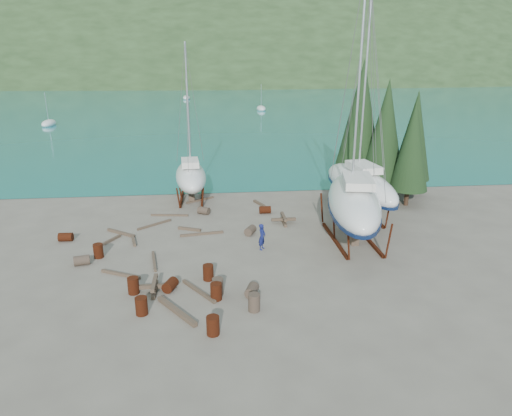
{
  "coord_description": "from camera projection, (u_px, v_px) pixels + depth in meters",
  "views": [
    {
      "loc": [
        -1.96,
        -24.25,
        11.66
      ],
      "look_at": [
        0.86,
        3.0,
        2.52
      ],
      "focal_mm": 32.0,
      "sensor_mm": 36.0,
      "label": 1
    }
  ],
  "objects": [
    {
      "name": "timber_pile_fore",
      "position": [
        155.0,
        286.0,
        23.67
      ],
      "size": [
        1.8,
        1.8,
        0.6
      ],
      "color": "brown",
      "rests_on": "ground"
    },
    {
      "name": "drum_2",
      "position": [
        66.0,
        237.0,
        30.16
      ],
      "size": [
        0.9,
        0.61,
        0.58
      ],
      "primitive_type": "cylinder",
      "rotation": [
        1.57,
        0.0,
        1.54
      ],
      "color": "#4F210D",
      "rests_on": "ground"
    },
    {
      "name": "drum_16",
      "position": [
        218.0,
        286.0,
        23.38
      ],
      "size": [
        0.58,
        0.58,
        0.88
      ],
      "primitive_type": "cylinder",
      "color": "#2D2823",
      "rests_on": "ground"
    },
    {
      "name": "timber_16",
      "position": [
        177.0,
        311.0,
        21.74
      ],
      "size": [
        2.04,
        2.76,
        0.23
      ],
      "primitive_type": "cube",
      "rotation": [
        0.0,
        0.0,
        0.61
      ],
      "color": "brown",
      "rests_on": "ground"
    },
    {
      "name": "small_sailboat_shore",
      "position": [
        191.0,
        176.0,
        38.26
      ],
      "size": [
        3.07,
        8.13,
        12.75
      ],
      "rotation": [
        0.0,
        0.0,
        0.07
      ],
      "color": "silver",
      "rests_on": "ground"
    },
    {
      "name": "drum_5",
      "position": [
        254.0,
        302.0,
        21.85
      ],
      "size": [
        0.58,
        0.58,
        0.88
      ],
      "primitive_type": "cylinder",
      "color": "#2D2823",
      "rests_on": "ground"
    },
    {
      "name": "drum_4",
      "position": [
        265.0,
        210.0,
        35.5
      ],
      "size": [
        0.88,
        0.59,
        0.58
      ],
      "primitive_type": "cylinder",
      "rotation": [
        1.57,
        0.0,
        1.58
      ],
      "color": "#4F210D",
      "rests_on": "ground"
    },
    {
      "name": "timber_2",
      "position": [
        121.0,
        233.0,
        31.4
      ],
      "size": [
        2.12,
        1.64,
        0.19
      ],
      "primitive_type": "cube",
      "rotation": [
        0.0,
        0.0,
        0.93
      ],
      "color": "brown",
      "rests_on": "ground"
    },
    {
      "name": "timber_6",
      "position": [
        259.0,
        203.0,
        37.66
      ],
      "size": [
        0.86,
        1.67,
        0.19
      ],
      "primitive_type": "cube",
      "rotation": [
        0.0,
        0.0,
        0.4
      ],
      "color": "brown",
      "rests_on": "ground"
    },
    {
      "name": "cypress_mid_right",
      "position": [
        412.0,
        146.0,
        36.01
      ],
      "size": [
        3.06,
        3.06,
        8.5
      ],
      "color": "black",
      "rests_on": "ground"
    },
    {
      "name": "cypress_back_left",
      "position": [
        361.0,
        118.0,
        38.94
      ],
      "size": [
        4.14,
        4.14,
        11.5
      ],
      "color": "black",
      "rests_on": "ground"
    },
    {
      "name": "cypress_far_right",
      "position": [
        414.0,
        136.0,
        38.9
      ],
      "size": [
        3.24,
        3.24,
        9.0
      ],
      "color": "black",
      "rests_on": "ground"
    },
    {
      "name": "moored_boat_far",
      "position": [
        186.0,
        98.0,
        129.65
      ],
      "size": [
        2.0,
        5.0,
        6.05
      ],
      "color": "silver",
      "rests_on": "ground"
    },
    {
      "name": "timber_5",
      "position": [
        199.0,
        291.0,
        23.64
      ],
      "size": [
        1.8,
        2.56,
        0.16
      ],
      "primitive_type": "cube",
      "rotation": [
        0.0,
        0.0,
        0.59
      ],
      "color": "brown",
      "rests_on": "ground"
    },
    {
      "name": "drum_3",
      "position": [
        213.0,
        326.0,
        19.98
      ],
      "size": [
        0.58,
        0.58,
        0.88
      ],
      "primitive_type": "cylinder",
      "color": "#4F210D",
      "rests_on": "ground"
    },
    {
      "name": "timber_15",
      "position": [
        154.0,
        225.0,
        33.01
      ],
      "size": [
        2.27,
        1.9,
        0.15
      ],
      "primitive_type": "cube",
      "rotation": [
        0.0,
        0.0,
        2.26
      ],
      "color": "brown",
      "rests_on": "ground"
    },
    {
      "name": "large_sailboat_near",
      "position": [
        354.0,
        201.0,
        29.46
      ],
      "size": [
        5.34,
        11.34,
        17.21
      ],
      "rotation": [
        0.0,
        0.0,
        -0.2
      ],
      "color": "silver",
      "rests_on": "ground"
    },
    {
      "name": "drum_11",
      "position": [
        250.0,
        230.0,
        31.29
      ],
      "size": [
        0.93,
        1.05,
        0.58
      ],
      "primitive_type": "cylinder",
      "rotation": [
        1.57,
        0.0,
        2.65
      ],
      "color": "#2D2823",
      "rests_on": "ground"
    },
    {
      "name": "drum_9",
      "position": [
        204.0,
        211.0,
        35.32
      ],
      "size": [
        1.05,
        0.94,
        0.58
      ],
      "primitive_type": "cylinder",
      "rotation": [
        1.57,
        0.0,
        1.06
      ],
      "color": "#2D2823",
      "rests_on": "ground"
    },
    {
      "name": "timber_10",
      "position": [
        202.0,
        234.0,
        31.27
      ],
      "size": [
        2.97,
        0.6,
        0.16
      ],
      "primitive_type": "cube",
      "rotation": [
        0.0,
        0.0,
        1.72
      ],
      "color": "brown",
      "rests_on": "ground"
    },
    {
      "name": "timber_17",
      "position": [
        108.0,
        241.0,
        29.98
      ],
      "size": [
        1.27,
        2.04,
        0.16
      ],
      "primitive_type": "cube",
      "rotation": [
        0.0,
        0.0,
        2.62
      ],
      "color": "brown",
      "rests_on": "ground"
    },
    {
      "name": "timber_11",
      "position": [
        154.0,
        261.0,
        27.12
      ],
      "size": [
        0.58,
        2.69,
        0.15
      ],
      "primitive_type": "cube",
      "rotation": [
        0.0,
        0.0,
        0.16
      ],
      "color": "brown",
      "rests_on": "ground"
    },
    {
      "name": "timber_9",
      "position": [
        200.0,
        200.0,
        38.64
      ],
      "size": [
        2.35,
        1.61,
        0.15
      ],
      "primitive_type": "cube",
      "rotation": [
        0.0,
        0.0,
        2.15
      ],
      "color": "brown",
      "rests_on": "ground"
    },
    {
      "name": "cypress_near_right",
      "position": [
        385.0,
        131.0,
        37.48
      ],
      "size": [
        3.6,
        3.6,
        10.0
      ],
      "color": "black",
      "rests_on": "ground"
    },
    {
      "name": "large_sailboat_far",
      "position": [
        360.0,
        184.0,
        34.05
      ],
      "size": [
        4.26,
        10.33,
        15.87
      ],
      "rotation": [
        0.0,
        0.0,
        0.14
      ],
      "color": "silver",
      "rests_on": "ground"
    },
    {
      "name": "ground",
      "position": [
        247.0,
        265.0,
        26.77
      ],
      "size": [
        600.0,
        600.0,
        0.0
      ],
      "primitive_type": "plane",
      "color": "#5E554A",
      "rests_on": "ground"
    },
    {
      "name": "far_house_right",
      "position": [
        277.0,
        76.0,
        208.04
      ],
      "size": [
        6.6,
        5.6,
        5.6
      ],
      "color": "beige",
      "rests_on": "ground"
    },
    {
      "name": "drum_13",
      "position": [
        133.0,
        286.0,
        23.46
      ],
      "size": [
        0.58,
        0.58,
        0.88
      ],
      "primitive_type": "cylinder",
      "color": "#4F210D",
      "rests_on": "ground"
    },
    {
      "name": "bay_water",
      "position": [
        210.0,
        73.0,
        323.98
      ],
      "size": [
        700.0,
        700.0,
        0.0
      ],
      "primitive_type": "plane",
      "color": "#1A7B82",
      "rests_on": "ground"
    },
    {
      "name": "timber_pile_aft",
      "position": [
        284.0,
        219.0,
        33.39
      ],
      "size": [
        1.8,
        1.8,
        0.6
      ],
      "color": "brown",
      "rests_on": "ground"
    },
    {
      "name": "moored_boat_left",
      "position": [
        49.0,
        123.0,
        80.33
      ],
      "size": [
        2.0,
        5.0,
        6.05
      ],
      "color": "silver",
      "rests_on": "ground"
    },
    {
      "name": "timber_12",
      "position": [
        121.0,
        274.0,
        25.46
      ],
      "size": [
        2.35,
        1.31,
        0.17
      ],
      "primitive_type": "cube",
      "rotation": [
        0.0,
        0.0,
        1.1
      ],
      "color": "brown",
      "rests_on": "ground"
    },
    {
      "name": "drum_12",
      "position": [
        170.0,
        285.0,
        23.83
      ],
      "size": [
        0.86,
        1.03,
        0.58
      ],
      "primitive_type": "cylinder",
      "rotation": [
        1.57,
        0.0,
        2.77
      ],
      "color": "#4F210D",
      "rests_on": "ground"
    },
    {
      "name": "timber_0",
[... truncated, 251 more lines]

